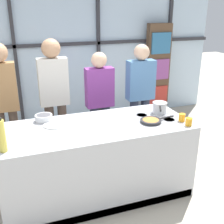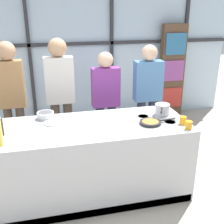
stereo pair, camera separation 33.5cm
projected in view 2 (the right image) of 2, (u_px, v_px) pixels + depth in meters
ground_plane at (96, 191)px, 3.57m from camera, size 18.00×18.00×0.00m
back_window_wall at (72, 51)px, 5.31m from camera, size 6.40×0.10×2.80m
bookshelf at (172, 72)px, 5.74m from camera, size 0.50×0.19×1.88m
demo_island at (96, 159)px, 3.41m from camera, size 2.20×0.91×0.92m
spectator_far_left at (12, 95)px, 3.84m from camera, size 0.37×0.25×1.79m
spectator_center_left at (60, 92)px, 3.98m from camera, size 0.40×0.25×1.81m
spectator_center_right at (106, 98)px, 4.17m from camera, size 0.41×0.22×1.60m
spectator_far_right at (148, 92)px, 4.30m from camera, size 0.43×0.24×1.68m
frying_pan at (151, 122)px, 3.27m from camera, size 0.45×0.25×0.04m
saucepan at (162, 109)px, 3.52m from camera, size 0.21×0.32×0.14m
white_plate at (54, 122)px, 3.29m from camera, size 0.25×0.25×0.01m
mixing_bowl at (45, 115)px, 3.42m from camera, size 0.21×0.21×0.08m
pepper_grinder at (1, 127)px, 2.94m from camera, size 0.05×0.05×0.22m
juice_glass_near at (189, 125)px, 3.12m from camera, size 0.08×0.08×0.09m
juice_glass_far at (183, 120)px, 3.25m from camera, size 0.08×0.08×0.09m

